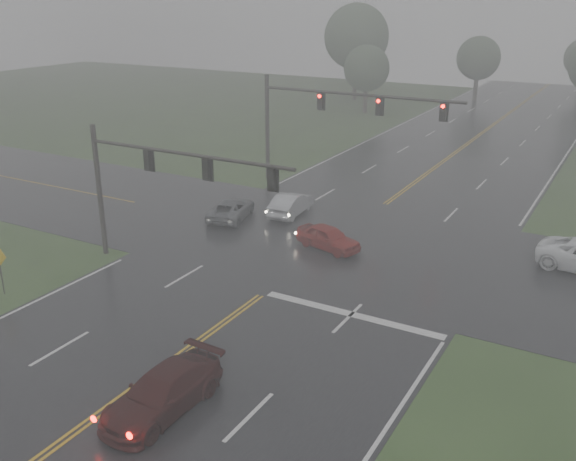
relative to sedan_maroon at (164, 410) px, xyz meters
The scene contains 12 objects.
main_road 15.22m from the sedan_maroon, 96.67° to the left, with size 18.00×160.00×0.02m, color black.
cross_street 17.21m from the sedan_maroon, 95.90° to the left, with size 120.00×14.00×0.02m, color black.
stop_bar 9.90m from the sedan_maroon, 73.98° to the left, with size 8.50×0.50×0.01m, color silver.
sedan_maroon is the anchor object (origin of this frame).
sedan_red 16.12m from the sedan_maroon, 95.75° to the left, with size 1.55×3.85×1.31m, color maroon.
sedan_silver 21.11m from the sedan_maroon, 107.32° to the left, with size 1.49×4.27×1.41m, color #B4B7BC.
car_grey 19.86m from the sedan_maroon, 117.53° to the left, with size 2.05×4.44×1.24m, color #54575C.
signal_gantry_near 13.58m from the sedan_maroon, 131.25° to the left, with size 11.98×0.31×7.10m.
signal_gantry_far 28.25m from the sedan_maroon, 105.39° to the left, with size 14.80×0.40×7.85m.
tree_nw_a 59.87m from the sedan_maroon, 106.44° to the left, with size 5.33×5.33×7.84m.
tree_n_mid 73.70m from the sedan_maroon, 96.15° to the left, with size 5.61×5.61×8.25m.
tree_nw_b 69.56m from the sedan_maroon, 108.50° to the left, with size 8.37×8.37×12.29m.
Camera 1 is at (14.49, -9.05, 13.40)m, focal length 40.00 mm.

